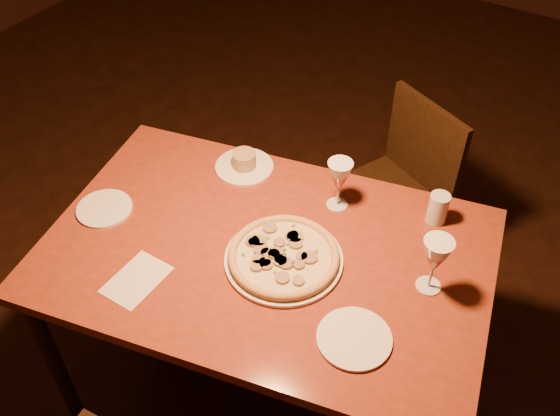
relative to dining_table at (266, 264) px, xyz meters
The scene contains 11 objects.
floor 0.69m from the dining_table, 136.23° to the left, with size 7.00×7.00×0.00m, color black.
dining_table is the anchor object (origin of this frame).
chair_far 0.83m from the dining_table, 80.93° to the left, with size 0.52×0.52×0.82m.
pizza_plate 0.11m from the dining_table, ahead, with size 0.36×0.36×0.04m.
ramekin_saucer 0.41m from the dining_table, 133.85° to the left, with size 0.21×0.21×0.07m.
wine_glass_far 0.35m from the dining_table, 72.88° to the left, with size 0.08×0.08×0.18m, color #CD5B55, non-canonical shape.
wine_glass_right 0.53m from the dining_table, 15.43° to the left, with size 0.09×0.09×0.19m, color #CD5B55, non-canonical shape.
water_tumbler 0.58m from the dining_table, 45.44° to the left, with size 0.06×0.06×0.11m, color silver.
side_plate_left 0.57m from the dining_table, 166.56° to the right, with size 0.18×0.18×0.01m, color silver.
side_plate_near 0.42m from the dining_table, 21.09° to the right, with size 0.21×0.21×0.01m, color silver.
menu_card 0.41m from the dining_table, 130.64° to the right, with size 0.13×0.19×0.00m, color silver.
Camera 1 is at (0.85, -1.19, 2.18)m, focal length 40.00 mm.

